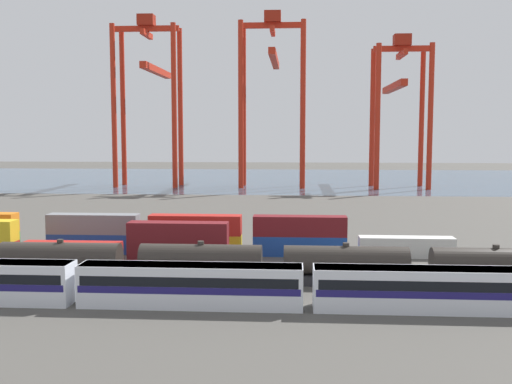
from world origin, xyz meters
TOP-DOWN VIEW (x-y plane):
  - ground_plane at (0.00, 40.00)m, footprint 420.00×420.00m
  - harbour_water at (0.00, 130.67)m, footprint 400.00×110.00m
  - passenger_train at (5.13, -23.32)m, footprint 63.45×3.14m
  - freight_tank_row at (19.99, -14.36)m, footprint 74.43×2.99m
  - shipping_container_3 at (-12.66, -6.11)m, footprint 12.10×2.44m
  - shipping_container_4 at (0.54, -6.11)m, footprint 12.10×2.44m
  - shipping_container_5 at (0.54, -6.11)m, footprint 12.10×2.44m
  - shipping_container_8 at (-12.13, 0.22)m, footprint 12.10×2.44m
  - shipping_container_9 at (-12.13, 0.22)m, footprint 12.10×2.44m
  - shipping_container_10 at (1.57, 0.22)m, footprint 12.10×2.44m
  - shipping_container_11 at (1.57, 0.22)m, footprint 12.10×2.44m
  - shipping_container_12 at (15.26, 0.22)m, footprint 12.10×2.44m
  - shipping_container_13 at (15.26, 0.22)m, footprint 12.10×2.44m
  - shipping_container_14 at (28.96, 0.22)m, footprint 12.10×2.44m
  - gantry_crane_west at (-29.49, 102.04)m, footprint 19.44×34.58m
  - gantry_crane_central at (7.77, 102.82)m, footprint 19.45×40.26m
  - gantry_crane_east at (45.02, 102.43)m, footprint 16.25×36.70m

SIDE VIEW (x-z plane):
  - ground_plane at x=0.00m, z-range 0.00..0.00m
  - harbour_water at x=0.00m, z-range 0.00..0.01m
  - shipping_container_3 at x=-12.66m, z-range 0.00..2.60m
  - shipping_container_4 at x=0.54m, z-range 0.00..2.60m
  - shipping_container_8 at x=-12.13m, z-range 0.00..2.60m
  - shipping_container_10 at x=1.57m, z-range 0.00..2.60m
  - shipping_container_12 at x=15.26m, z-range 0.00..2.60m
  - shipping_container_14 at x=28.96m, z-range 0.00..2.60m
  - freight_tank_row at x=19.99m, z-range -0.11..4.34m
  - passenger_train at x=5.13m, z-range 0.19..4.09m
  - shipping_container_5 at x=0.54m, z-range 2.60..5.20m
  - shipping_container_9 at x=-12.13m, z-range 2.60..5.20m
  - shipping_container_11 at x=1.57m, z-range 2.60..5.20m
  - shipping_container_13 at x=15.26m, z-range 2.60..5.20m
  - gantry_crane_east at x=45.02m, z-range 4.46..48.62m
  - gantry_crane_west at x=-29.49m, z-range 4.98..55.62m
  - gantry_crane_central at x=7.77m, z-range 5.88..57.05m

